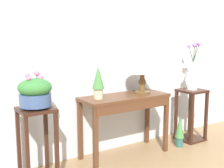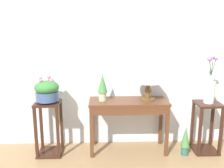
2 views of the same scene
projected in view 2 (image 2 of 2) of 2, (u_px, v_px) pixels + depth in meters
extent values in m
cube|color=silver|center=(120.00, 47.00, 3.36)|extent=(9.00, 0.10, 2.80)
cube|color=#56331E|center=(129.00, 102.00, 3.22)|extent=(1.04, 0.42, 0.03)
cube|color=#56331E|center=(130.00, 111.00, 3.06)|extent=(0.98, 0.03, 0.10)
cube|color=#56331E|center=(92.00, 133.00, 3.11)|extent=(0.05, 0.04, 0.69)
cube|color=#56331E|center=(167.00, 132.00, 3.15)|extent=(0.04, 0.04, 0.69)
cube|color=#56331E|center=(93.00, 123.00, 3.46)|extent=(0.05, 0.04, 0.69)
cube|color=#56331E|center=(161.00, 122.00, 3.49)|extent=(0.04, 0.04, 0.69)
cylinder|color=brown|center=(148.00, 99.00, 3.23)|extent=(0.19, 0.19, 0.02)
cylinder|color=brown|center=(148.00, 94.00, 3.21)|extent=(0.07, 0.07, 0.11)
sphere|color=brown|center=(148.00, 90.00, 3.20)|extent=(0.09, 0.09, 0.09)
cylinder|color=brown|center=(148.00, 86.00, 3.19)|extent=(0.06, 0.06, 0.11)
cone|color=white|center=(148.00, 74.00, 3.15)|extent=(0.37, 0.37, 0.23)
cylinder|color=beige|center=(103.00, 96.00, 3.20)|extent=(0.10, 0.10, 0.11)
cone|color=#478442|center=(102.00, 83.00, 3.16)|extent=(0.13, 0.13, 0.25)
cube|color=#381E14|center=(48.00, 103.00, 3.13)|extent=(0.32, 0.32, 0.03)
cube|color=#381E14|center=(51.00, 152.00, 3.29)|extent=(0.32, 0.32, 0.03)
cube|color=#381E14|center=(36.00, 133.00, 3.07)|extent=(0.04, 0.03, 0.67)
cube|color=#381E14|center=(58.00, 132.00, 3.08)|extent=(0.03, 0.03, 0.67)
cube|color=#381E14|center=(41.00, 124.00, 3.34)|extent=(0.04, 0.04, 0.67)
cube|color=#381E14|center=(62.00, 124.00, 3.35)|extent=(0.03, 0.04, 0.67)
cylinder|color=#3D5684|center=(48.00, 101.00, 3.13)|extent=(0.13, 0.13, 0.02)
cylinder|color=#3D5684|center=(47.00, 96.00, 3.11)|extent=(0.29, 0.29, 0.12)
ellipsoid|color=#387A38|center=(47.00, 87.00, 3.09)|extent=(0.31, 0.31, 0.17)
cylinder|color=#387A38|center=(44.00, 85.00, 3.07)|extent=(0.08, 0.03, 0.18)
sphere|color=pink|center=(40.00, 78.00, 3.04)|extent=(0.05, 0.05, 0.05)
cylinder|color=#387A38|center=(48.00, 84.00, 3.09)|extent=(0.04, 0.03, 0.19)
sphere|color=pink|center=(49.00, 77.00, 3.08)|extent=(0.05, 0.05, 0.05)
cylinder|color=#387A38|center=(49.00, 86.00, 3.09)|extent=(0.07, 0.03, 0.15)
sphere|color=pink|center=(51.00, 80.00, 3.09)|extent=(0.06, 0.06, 0.06)
cylinder|color=#387A38|center=(44.00, 86.00, 3.07)|extent=(0.07, 0.04, 0.15)
sphere|color=pink|center=(41.00, 81.00, 3.04)|extent=(0.04, 0.04, 0.04)
cube|color=#381E14|center=(208.00, 104.00, 3.21)|extent=(0.32, 0.32, 0.03)
cube|color=#381E14|center=(204.00, 150.00, 3.35)|extent=(0.32, 0.32, 0.03)
cube|color=#381E14|center=(200.00, 132.00, 3.14)|extent=(0.04, 0.03, 0.64)
cube|color=#381E14|center=(221.00, 131.00, 3.15)|extent=(0.04, 0.03, 0.64)
cube|color=#381E14|center=(192.00, 124.00, 3.41)|extent=(0.04, 0.04, 0.64)
cube|color=#381E14|center=(212.00, 123.00, 3.42)|extent=(0.04, 0.04, 0.64)
cylinder|color=silver|center=(209.00, 92.00, 3.17)|extent=(0.13, 0.13, 0.29)
sphere|color=silver|center=(210.00, 87.00, 3.16)|extent=(0.14, 0.14, 0.14)
cylinder|color=silver|center=(211.00, 79.00, 3.13)|extent=(0.06, 0.06, 0.07)
cylinder|color=#235128|center=(210.00, 67.00, 3.15)|extent=(0.01, 0.10, 0.21)
sphere|color=#996BC1|center=(210.00, 59.00, 3.17)|extent=(0.05, 0.05, 0.05)
cylinder|color=#235128|center=(213.00, 67.00, 3.07)|extent=(0.03, 0.08, 0.23)
sphere|color=#996BC1|center=(216.00, 59.00, 3.01)|extent=(0.05, 0.05, 0.05)
cylinder|color=#235128|center=(212.00, 67.00, 3.07)|extent=(0.03, 0.08, 0.25)
sphere|color=#996BC1|center=(213.00, 57.00, 3.01)|extent=(0.04, 0.04, 0.04)
cylinder|color=#235128|center=(210.00, 68.00, 3.07)|extent=(0.07, 0.07, 0.23)
sphere|color=#996BC1|center=(210.00, 59.00, 3.01)|extent=(0.06, 0.06, 0.06)
cylinder|color=#2D665B|center=(185.00, 151.00, 3.23)|extent=(0.09, 0.09, 0.12)
cone|color=#478442|center=(186.00, 137.00, 3.19)|extent=(0.12, 0.12, 0.27)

